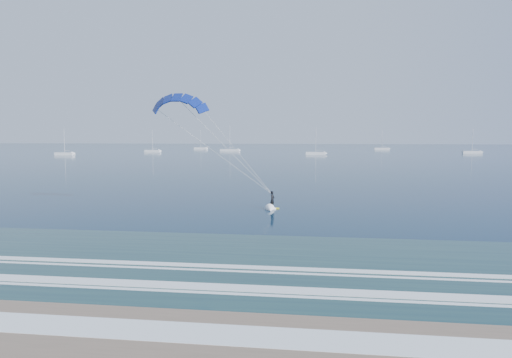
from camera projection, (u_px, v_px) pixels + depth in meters
The scene contains 9 objects.
ground at pixel (96, 324), 20.25m from camera, with size 900.00×900.00×0.00m, color #07273E.
kitesurfer_rig at pixel (226, 147), 49.54m from camera, with size 14.14×7.67×13.73m.
sailboat_0 at pixel (65, 154), 195.56m from camera, with size 8.31×2.40×11.35m.
sailboat_1 at pixel (153, 151), 229.57m from camera, with size 8.01×2.40×11.09m.
sailboat_2 at pixel (230, 150), 243.65m from camera, with size 10.38×2.40×13.77m.
sailboat_3 at pixel (316, 153), 201.00m from camera, with size 8.68×2.40×12.05m.
sailboat_4 at pixel (382, 149), 271.44m from camera, with size 8.60×2.40×11.71m.
sailboat_5 at pixel (472, 152), 214.36m from camera, with size 8.57×2.40×11.72m.
sailboat_7 at pixel (201, 148), 279.14m from camera, with size 8.13×2.40×11.69m.
Camera 1 is at (9.59, -18.45, 8.36)m, focal length 32.00 mm.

